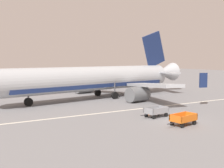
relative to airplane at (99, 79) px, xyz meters
name	(u,v)px	position (x,y,z in m)	size (l,w,h in m)	color
ground_plane	(180,122)	(-1.06, -18.82, -3.05)	(220.00, 220.00, 0.00)	slate
apron_stripe	(133,109)	(-1.06, -10.92, -3.05)	(120.00, 0.36, 0.01)	silver
airplane	(99,79)	(0.00, 0.00, 0.00)	(37.60, 30.32, 11.34)	#B2B7BC
baggage_cart_nearest	(183,119)	(-1.77, -20.00, -2.45)	(3.62, 1.76, 1.07)	orange
baggage_cart_second_in_row	(156,111)	(-1.53, -15.81, -2.45)	(3.62, 1.73, 1.07)	gray
traffic_cone_near_plane	(148,111)	(-1.41, -14.24, -2.68)	(0.57, 0.57, 0.75)	orange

